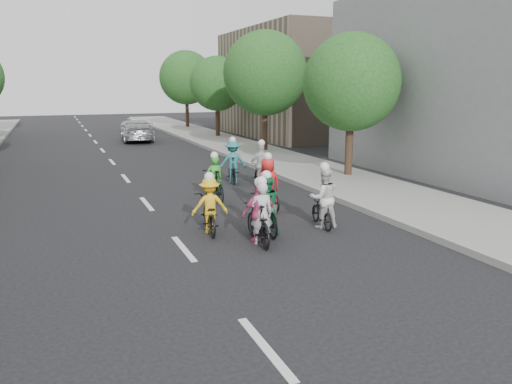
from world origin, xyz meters
TOP-DOWN VIEW (x-y plane):
  - ground at (0.00, 0.00)m, footprint 120.00×120.00m
  - sidewalk_right at (8.00, 10.00)m, footprint 4.00×80.00m
  - curb_right at (6.05, 10.00)m, footprint 0.18×80.00m
  - bldg_se at (16.00, 24.00)m, footprint 10.00×14.00m
  - tree_r_0 at (8.80, 6.60)m, footprint 4.00×4.00m
  - tree_r_1 at (8.80, 15.60)m, footprint 4.80×4.80m
  - tree_r_2 at (8.80, 24.60)m, footprint 4.00×4.00m
  - tree_r_3 at (8.80, 33.60)m, footprint 4.80×4.80m
  - cyclist_0 at (1.89, -0.26)m, footprint 0.93×1.90m
  - cyclist_1 at (2.32, 0.40)m, footprint 0.79×1.87m
  - cyclist_2 at (1.00, 1.13)m, footprint 1.03×1.92m
  - cyclist_3 at (1.87, -0.21)m, footprint 0.91×1.70m
  - cyclist_4 at (3.41, 2.84)m, footprint 0.82×1.85m
  - cyclist_5 at (2.21, 4.57)m, footprint 0.61×1.84m
  - cyclist_6 at (4.04, 0.41)m, footprint 0.90×1.58m
  - cyclist_7 at (3.88, 7.41)m, footprint 1.21×1.85m
  - cyclist_8 at (4.67, 6.33)m, footprint 1.02×1.70m
  - follow_car_lead at (2.81, 24.47)m, footprint 2.57×5.35m
  - follow_car_trail at (3.69, 31.65)m, footprint 1.99×4.00m

SIDE VIEW (x-z plane):
  - ground at x=0.00m, z-range 0.00..0.00m
  - sidewalk_right at x=8.00m, z-range 0.00..0.15m
  - curb_right at x=6.05m, z-range 0.00..0.18m
  - cyclist_0 at x=1.89m, z-range -0.29..1.41m
  - cyclist_2 at x=1.00m, z-range -0.22..1.42m
  - cyclist_5 at x=2.21m, z-range -0.24..1.46m
  - cyclist_3 at x=1.87m, z-range -0.22..1.45m
  - cyclist_8 at x=4.67m, z-range -0.28..1.54m
  - cyclist_4 at x=3.41m, z-range -0.28..1.54m
  - cyclist_1 at x=2.32m, z-range -0.20..1.51m
  - follow_car_trail at x=3.69m, z-range 0.00..1.31m
  - cyclist_6 at x=4.04m, z-range -0.25..1.57m
  - cyclist_7 at x=3.88m, z-range -0.21..1.66m
  - follow_car_lead at x=2.81m, z-range 0.00..1.50m
  - tree_r_0 at x=8.80m, z-range 0.98..6.95m
  - tree_r_2 at x=8.80m, z-range 0.98..6.95m
  - bldg_se at x=16.00m, z-range 0.00..8.00m
  - tree_r_1 at x=8.80m, z-range 1.05..7.98m
  - tree_r_3 at x=8.80m, z-range 1.05..7.98m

